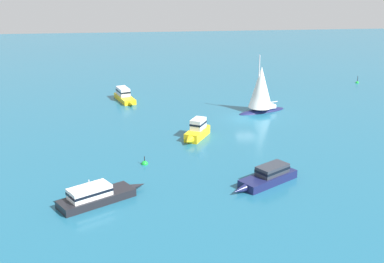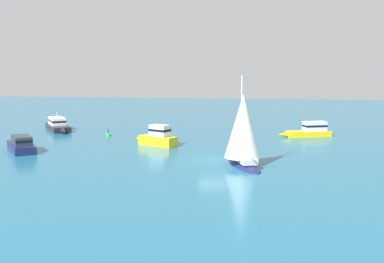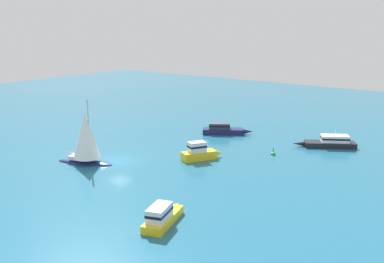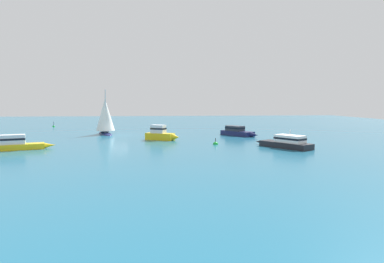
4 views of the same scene
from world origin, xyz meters
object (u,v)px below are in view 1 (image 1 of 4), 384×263
Objects in this scene: channel_buoy at (357,83)px; mooring_buoy at (145,164)px; cabin_cruiser at (96,195)px; motor_cruiser at (197,131)px; powerboat at (124,96)px; motor_cruiser_1 at (268,176)px; yacht at (261,91)px.

mooring_buoy is at bearing 41.35° from channel_buoy.
mooring_buoy is (-4.32, -8.23, -0.68)m from cabin_cruiser.
cabin_cruiser is at bearing -5.72° from motor_cruiser.
mooring_buoy is (35.93, 31.62, -0.02)m from channel_buoy.
cabin_cruiser is at bearing 44.71° from channel_buoy.
motor_cruiser reaches higher than mooring_buoy.
motor_cruiser_1 is at bearing 6.27° from powerboat.
motor_cruiser is 14.13m from motor_cruiser_1.
mooring_buoy is at bearing 26.29° from yacht.
channel_buoy is 1.22× the size of mooring_buoy.
motor_cruiser_1 is at bearing 153.51° from mooring_buoy.
motor_cruiser_1 reaches higher than channel_buoy.
powerboat is at bearing 10.39° from channel_buoy.
channel_buoy is at bearing 12.66° from cabin_cruiser.
motor_cruiser is at bearing 24.20° from yacht.
channel_buoy is (-19.89, -14.64, -2.91)m from yacht.
channel_buoy is (-29.71, -24.30, -0.87)m from motor_cruiser.
yacht reaches higher than channel_buoy.
cabin_cruiser is 18.79m from motor_cruiser.
motor_cruiser_1 reaches higher than mooring_buoy.
yacht reaches higher than mooring_buoy.
mooring_buoy is (-2.61, 24.55, -0.74)m from powerboat.
motor_cruiser is 9.65m from mooring_buoy.
mooring_buoy is (16.04, 16.98, -2.93)m from yacht.
yacht is at bearing 49.13° from powerboat.
mooring_buoy is at bearing -11.94° from motor_cruiser.
powerboat is 24.70m from mooring_buoy.
powerboat is (18.65, -7.57, -2.19)m from yacht.
mooring_buoy is at bearing -60.49° from motor_cruiser_1.
cabin_cruiser is 1.11× the size of motor_cruiser_1.
yacht is 24.87m from channel_buoy.
powerboat is 19.37m from motor_cruiser.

